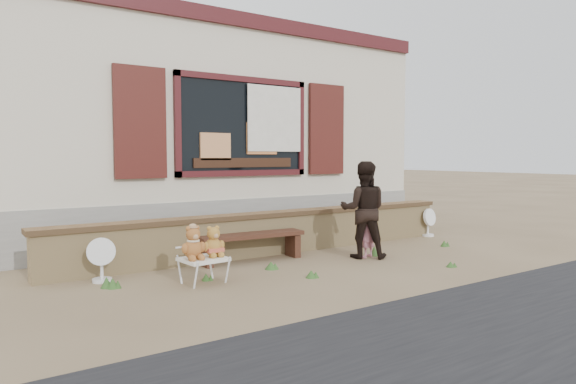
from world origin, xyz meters
TOP-DOWN VIEW (x-y plane):
  - ground at (0.00, 0.00)m, footprint 80.00×80.00m
  - shopfront at (0.00, 4.49)m, footprint 8.04×5.13m
  - brick_wall at (0.00, 1.00)m, footprint 7.10×0.36m
  - bench at (-0.60, 0.66)m, footprint 1.63×0.44m
  - folding_chair at (-1.74, -0.14)m, footprint 0.55×0.50m
  - teddy_bear_left at (-1.88, -0.16)m, footprint 0.32×0.29m
  - teddy_bear_right at (-1.60, -0.13)m, footprint 0.30×0.27m
  - child at (1.00, -0.07)m, footprint 0.38×0.31m
  - adult at (0.94, -0.06)m, footprint 0.90×0.88m
  - fan_left at (-2.75, 0.63)m, footprint 0.36×0.23m
  - fan_right at (3.40, 0.80)m, footprint 0.34×0.23m
  - grass_tufts at (-0.51, -0.11)m, footprint 5.65×1.66m

SIDE VIEW (x-z plane):
  - ground at x=0.00m, z-range 0.00..0.00m
  - grass_tufts at x=-0.51m, z-range -0.02..0.13m
  - fan_right at x=3.40m, z-range 0.00..0.54m
  - fan_left at x=-2.75m, z-range 0.00..0.55m
  - folding_chair at x=-1.74m, z-range 0.13..0.44m
  - bench at x=-0.60m, z-range 0.10..0.51m
  - brick_wall at x=0.00m, z-range 0.01..0.67m
  - child at x=1.00m, z-range 0.00..0.89m
  - teddy_bear_right at x=-1.60m, z-range 0.31..0.70m
  - teddy_bear_left at x=-1.88m, z-range 0.31..0.72m
  - adult at x=0.94m, z-range 0.00..1.47m
  - shopfront at x=0.00m, z-range 0.00..4.00m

